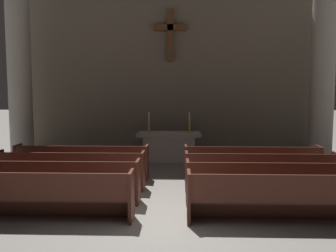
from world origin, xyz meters
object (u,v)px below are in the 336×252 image
pew_right_row_1 (287,198)px  pew_right_row_4 (252,163)px  candlestick_right (189,126)px  pew_left_row_2 (55,181)px  altar (169,146)px  pew_right_row_3 (261,172)px  pew_left_row_3 (70,170)px  column_right_second (323,59)px  pew_left_row_1 (35,195)px  pew_left_row_4 (82,162)px  candlestick_left (149,126)px  column_left_second (19,60)px  pew_right_row_2 (272,183)px

pew_right_row_1 → pew_right_row_4: bearing=90.0°
pew_right_row_1 → candlestick_right: (-1.64, 5.75, 0.76)m
pew_left_row_2 → altar: bearing=63.5°
pew_left_row_2 → pew_right_row_3: bearing=12.7°
pew_left_row_3 → column_right_second: size_ratio=0.51×
pew_left_row_1 → pew_right_row_4: (4.68, 3.15, 0.00)m
pew_left_row_4 → candlestick_left: candlestick_left is taller
pew_right_row_4 → column_right_second: bearing=41.0°
candlestick_left → pew_left_row_2: bearing=-109.2°
pew_left_row_2 → pew_left_row_3: same height
column_right_second → pew_right_row_3: bearing=-128.6°
pew_left_row_3 → candlestick_right: (3.04, 3.65, 0.76)m
pew_left_row_4 → candlestick_left: size_ratio=5.21×
pew_right_row_1 → column_right_second: bearing=63.6°
pew_left_row_4 → column_right_second: column_right_second is taller
pew_right_row_3 → altar: size_ratio=1.67×
pew_left_row_1 → pew_right_row_1: bearing=0.0°
column_left_second → pew_left_row_2: bearing=-58.5°
pew_right_row_2 → candlestick_right: candlestick_right is taller
column_left_second → column_right_second: size_ratio=1.00×
pew_left_row_3 → candlestick_left: (1.64, 3.65, 0.76)m
pew_left_row_4 → candlestick_left: bearing=57.7°
pew_right_row_3 → candlestick_right: candlestick_right is taller
pew_right_row_1 → column_right_second: 6.88m
pew_right_row_3 → column_right_second: 5.34m
pew_left_row_1 → candlestick_right: size_ratio=5.21×
pew_left_row_2 → altar: size_ratio=1.67×
column_left_second → candlestick_right: column_left_second is taller
altar → column_right_second: bearing=-2.3°
pew_left_row_4 → candlestick_left: 3.16m
column_left_second → altar: (5.09, 0.20, -2.95)m
candlestick_left → candlestick_right: 1.40m
pew_right_row_4 → candlestick_left: candlestick_left is taller
pew_left_row_4 → pew_right_row_3: 4.80m
column_left_second → altar: column_left_second is taller
column_left_second → candlestick_left: column_left_second is taller
pew_right_row_3 → candlestick_left: bearing=129.8°
pew_right_row_2 → pew_left_row_2: bearing=180.0°
pew_left_row_3 → pew_left_row_4: bearing=90.0°
pew_right_row_1 → pew_right_row_3: 2.10m
pew_right_row_4 → column_right_second: 4.73m
pew_right_row_1 → pew_right_row_3: (0.00, 2.10, 0.00)m
pew_left_row_1 → candlestick_right: bearing=62.1°
pew_left_row_3 → pew_right_row_4: same height
pew_left_row_2 → pew_right_row_3: same height
pew_right_row_2 → altar: (-2.34, 4.70, 0.06)m
column_right_second → altar: (-5.09, 0.20, -2.95)m
pew_right_row_1 → pew_left_row_1: bearing=180.0°
pew_right_row_2 → column_right_second: 6.07m
pew_left_row_1 → altar: (2.34, 5.75, 0.06)m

